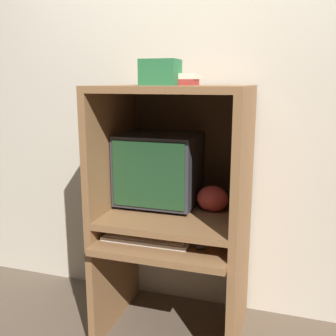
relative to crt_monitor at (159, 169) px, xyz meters
The scene contains 10 objects.
wall_back 0.45m from the crt_monitor, 65.91° to the left, with size 6.00×0.06×2.60m.
desk_base 0.61m from the crt_monitor, 50.04° to the right, with size 0.80×0.71×0.63m.
desk_monitor_shelf 0.30m from the crt_monitor, 40.12° to the right, with size 0.80×0.65×0.12m.
hutch_upper 0.27m from the crt_monitor, 30.45° to the right, with size 0.80×0.65×0.70m.
crt_monitor is the anchor object (origin of this frame).
keyboard 0.44m from the crt_monitor, 84.91° to the right, with size 0.48×0.15×0.03m.
mouse 0.55m from the crt_monitor, 43.40° to the right, with size 0.06×0.04×0.03m.
snack_bag 0.36m from the crt_monitor, ahead, with size 0.18×0.14×0.15m.
book_stack 0.54m from the crt_monitor, 30.50° to the right, with size 0.21×0.16×0.06m.
storage_box 0.58m from the crt_monitor, 68.36° to the right, with size 0.19×0.16×0.13m.
Camera 1 is at (0.61, -1.71, 1.47)m, focal length 42.00 mm.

